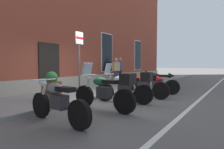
# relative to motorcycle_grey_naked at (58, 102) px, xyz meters

# --- Properties ---
(ground_plane) EXTENTS (140.00, 140.00, 0.00)m
(ground_plane) POSITION_rel_motorcycle_grey_naked_xyz_m (2.76, 1.03, -0.48)
(ground_plane) COLOR #565451
(sidewalk) EXTENTS (33.27, 2.86, 0.12)m
(sidewalk) POSITION_rel_motorcycle_grey_naked_xyz_m (2.76, 2.46, -0.42)
(sidewalk) COLOR slate
(sidewalk) RESTS_ON ground_plane
(lane_stripe) EXTENTS (33.27, 0.12, 0.01)m
(lane_stripe) POSITION_rel_motorcycle_grey_naked_xyz_m (2.76, -2.17, -0.48)
(lane_stripe) COLOR silver
(lane_stripe) RESTS_ON ground_plane
(motorcycle_grey_naked) EXTENTS (0.62, 2.08, 0.97)m
(motorcycle_grey_naked) POSITION_rel_motorcycle_grey_naked_xyz_m (0.00, 0.00, 0.00)
(motorcycle_grey_naked) COLOR black
(motorcycle_grey_naked) RESTS_ON ground_plane
(motorcycle_green_touring) EXTENTS (0.62, 2.17, 1.38)m
(motorcycle_green_touring) POSITION_rel_motorcycle_grey_naked_xyz_m (1.53, -0.24, 0.09)
(motorcycle_green_touring) COLOR black
(motorcycle_green_touring) RESTS_ON ground_plane
(motorcycle_silver_touring) EXTENTS (0.69, 2.07, 1.36)m
(motorcycle_silver_touring) POSITION_rel_motorcycle_grey_naked_xyz_m (2.78, -0.19, 0.08)
(motorcycle_silver_touring) COLOR black
(motorcycle_silver_touring) RESTS_ON ground_plane
(motorcycle_red_sport) EXTENTS (0.62, 2.16, 0.99)m
(motorcycle_red_sport) POSITION_rel_motorcycle_grey_naked_xyz_m (4.06, -0.13, 0.06)
(motorcycle_red_sport) COLOR black
(motorcycle_red_sport) RESTS_ON ground_plane
(motorcycle_black_sport) EXTENTS (0.62, 2.09, 1.05)m
(motorcycle_black_sport) POSITION_rel_motorcycle_grey_naked_xyz_m (5.47, -0.16, 0.09)
(motorcycle_black_sport) COLOR black
(motorcycle_black_sport) RESTS_ON ground_plane
(pedestrian_tan_coat) EXTENTS (0.54, 0.35, 1.62)m
(pedestrian_tan_coat) POSITION_rel_motorcycle_grey_naked_xyz_m (7.06, 2.98, 0.55)
(pedestrian_tan_coat) COLOR #2D3351
(pedestrian_tan_coat) RESTS_ON sidewalk
(pedestrian_blue_top) EXTENTS (0.64, 0.32, 1.67)m
(pedestrian_blue_top) POSITION_rel_motorcycle_grey_naked_xyz_m (8.03, 3.28, 0.58)
(pedestrian_blue_top) COLOR black
(pedestrian_blue_top) RESTS_ON sidewalk
(parking_sign) EXTENTS (0.36, 0.07, 2.41)m
(parking_sign) POSITION_rel_motorcycle_grey_naked_xyz_m (2.25, 1.47, 1.20)
(parking_sign) COLOR #4C4C51
(parking_sign) RESTS_ON sidewalk
(barrel_planter) EXTENTS (0.69, 0.69, 0.97)m
(barrel_planter) POSITION_rel_motorcycle_grey_naked_xyz_m (1.30, 1.85, 0.04)
(barrel_planter) COLOR brown
(barrel_planter) RESTS_ON sidewalk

